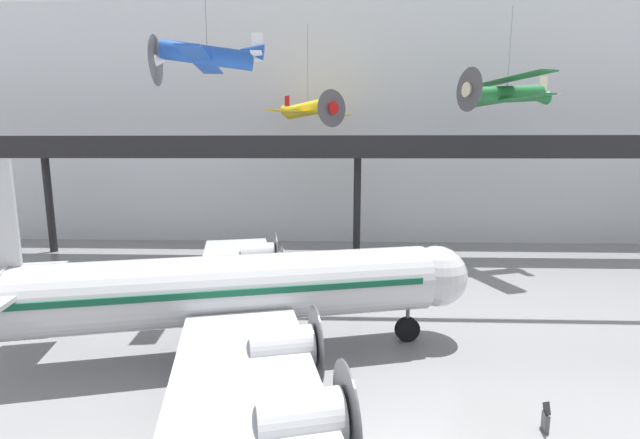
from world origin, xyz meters
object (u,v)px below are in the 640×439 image
object	(u,v)px
airliner_silver_main	(222,291)
suspended_plane_green_biplane	(507,94)
suspended_plane_blue_trainer	(207,56)
info_sign_pedestal	(546,419)
suspended_plane_yellow_lowwing	(308,109)

from	to	relation	value
airliner_silver_main	suspended_plane_green_biplane	world-z (taller)	suspended_plane_green_biplane
suspended_plane_blue_trainer	info_sign_pedestal	world-z (taller)	suspended_plane_blue_trainer
suspended_plane_green_biplane	airliner_silver_main	bearing A→B (deg)	24.55
airliner_silver_main	info_sign_pedestal	xyz separation A→B (m)	(12.96, -5.01, -2.97)
suspended_plane_yellow_lowwing	suspended_plane_blue_trainer	size ratio (longest dim) A/B	1.09
airliner_silver_main	suspended_plane_yellow_lowwing	bearing A→B (deg)	69.08
airliner_silver_main	suspended_plane_yellow_lowwing	distance (m)	24.11
info_sign_pedestal	airliner_silver_main	bearing A→B (deg)	166.26
suspended_plane_yellow_lowwing	suspended_plane_green_biplane	bearing A→B (deg)	34.43
airliner_silver_main	info_sign_pedestal	world-z (taller)	airliner_silver_main
suspended_plane_green_biplane	info_sign_pedestal	distance (m)	27.43
suspended_plane_green_biplane	suspended_plane_blue_trainer	xyz separation A→B (m)	(-22.03, -9.45, 1.17)
suspended_plane_yellow_lowwing	info_sign_pedestal	world-z (taller)	suspended_plane_yellow_lowwing
suspended_plane_green_biplane	info_sign_pedestal	size ratio (longest dim) A/B	7.82
suspended_plane_yellow_lowwing	info_sign_pedestal	xyz separation A→B (m)	(10.24, -26.61, -13.35)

